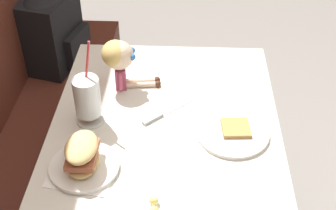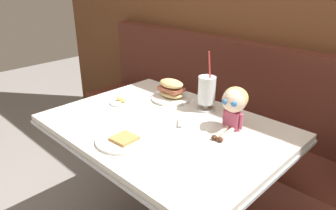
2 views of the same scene
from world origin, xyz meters
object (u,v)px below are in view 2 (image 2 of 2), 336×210
Objects in this scene: milkshake_glass at (207,92)px; butter_knife at (180,127)px; toast_plate at (125,139)px; seated_doll at (234,103)px; butter_saucer at (121,102)px; sandwich_plate at (171,92)px.

milkshake_glass is 0.27m from butter_knife.
seated_doll is (0.26, 0.41, 0.12)m from toast_plate.
milkshake_glass is 2.63× the size of butter_saucer.
milkshake_glass is at bearing 84.93° from toast_plate.
milkshake_glass is at bearing 99.40° from butter_knife.
toast_plate is 0.51m from sandwich_plate.
toast_plate is 0.50m from seated_doll.
milkshake_glass reaches higher than butter_saucer.
toast_plate is at bearing -122.08° from seated_doll.
butter_saucer is 0.42m from butter_knife.
butter_knife is 0.27m from seated_doll.
sandwich_plate is (-0.23, -0.02, -0.06)m from milkshake_glass.
sandwich_plate is at bearing 140.40° from butter_knife.
toast_plate is 1.09× the size of sandwich_plate.
seated_doll reaches higher than sandwich_plate.
butter_saucer is (-0.34, 0.24, 0.00)m from toast_plate.
sandwich_plate is 0.28m from butter_saucer.
toast_plate is at bearing -35.61° from butter_saucer.
butter_knife is at bearing 1.44° from butter_saucer.
milkshake_glass is at bearing 5.63° from sandwich_plate.
seated_doll is at bearing 42.69° from butter_knife.
butter_knife is (0.08, 0.25, -0.00)m from toast_plate.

